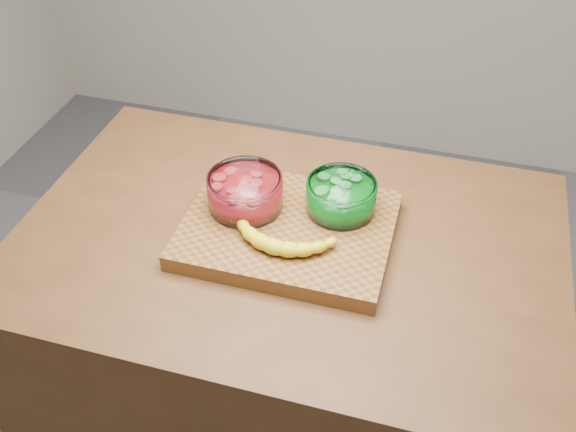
# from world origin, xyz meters

# --- Properties ---
(counter) EXTENTS (1.20, 0.80, 0.90)m
(counter) POSITION_xyz_m (0.00, 0.00, 0.45)
(counter) COLOR #503018
(counter) RESTS_ON ground
(cutting_board) EXTENTS (0.45, 0.35, 0.04)m
(cutting_board) POSITION_xyz_m (0.00, 0.00, 0.92)
(cutting_board) COLOR brown
(cutting_board) RESTS_ON counter
(bowl_red) EXTENTS (0.17, 0.17, 0.08)m
(bowl_red) POSITION_xyz_m (-0.11, 0.03, 0.98)
(bowl_red) COLOR white
(bowl_red) RESTS_ON cutting_board
(bowl_green) EXTENTS (0.15, 0.15, 0.07)m
(bowl_green) POSITION_xyz_m (0.10, 0.08, 0.98)
(bowl_green) COLOR white
(bowl_green) RESTS_ON cutting_board
(banana) EXTENTS (0.26, 0.13, 0.04)m
(banana) POSITION_xyz_m (0.00, -0.06, 0.96)
(banana) COLOR gold
(banana) RESTS_ON cutting_board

